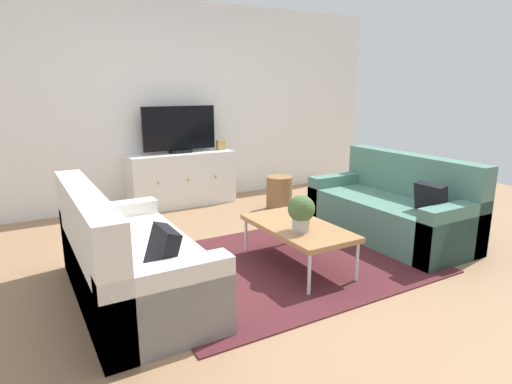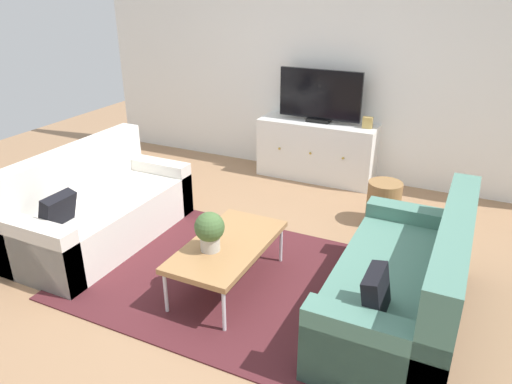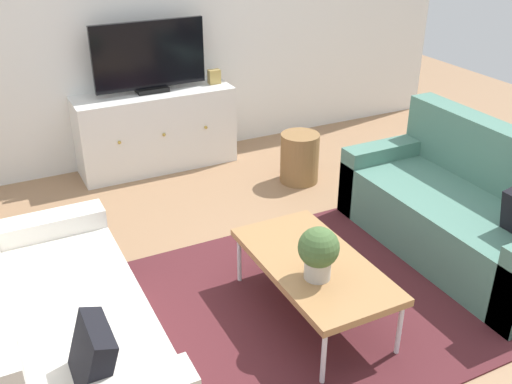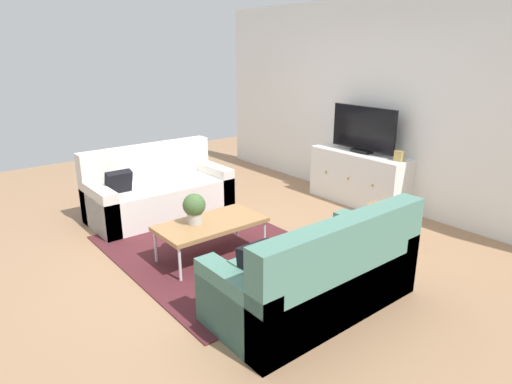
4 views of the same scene
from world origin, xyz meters
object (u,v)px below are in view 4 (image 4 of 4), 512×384
at_px(couch_left_side, 157,193).
at_px(flat_screen_tv, 363,130).
at_px(mantel_clock, 399,156).
at_px(coffee_table, 211,225).
at_px(tv_console, 359,178).
at_px(wicker_basket, 381,224).
at_px(couch_right_side, 320,279).
at_px(potted_plant, 194,207).

bearing_deg(couch_left_side, flat_screen_tv, 60.45).
relative_size(flat_screen_tv, mantel_clock, 7.68).
bearing_deg(coffee_table, tv_console, 93.12).
xyz_separation_m(mantel_clock, wicker_basket, (0.43, -0.87, -0.56)).
distance_m(couch_left_side, wicker_basket, 2.82).
distance_m(couch_right_side, potted_plant, 1.50).
xyz_separation_m(couch_right_side, tv_console, (-1.52, 2.37, 0.07)).
distance_m(coffee_table, tv_console, 2.53).
bearing_deg(potted_plant, couch_right_side, 11.38).
relative_size(tv_console, flat_screen_tv, 1.43).
bearing_deg(wicker_basket, potted_plant, -117.91).
bearing_deg(flat_screen_tv, coffee_table, -86.91).
relative_size(couch_left_side, coffee_table, 1.60).
bearing_deg(couch_right_side, coffee_table, -173.90).
relative_size(couch_left_side, tv_console, 1.23).
xyz_separation_m(couch_left_side, flat_screen_tv, (1.36, 2.39, 0.74)).
distance_m(couch_right_side, flat_screen_tv, 2.93).
bearing_deg(mantel_clock, potted_plant, -101.15).
bearing_deg(flat_screen_tv, tv_console, -90.00).
bearing_deg(mantel_clock, tv_console, -180.00).
relative_size(coffee_table, wicker_basket, 2.47).
relative_size(potted_plant, wicker_basket, 0.70).
height_order(couch_left_side, flat_screen_tv, flat_screen_tv).
bearing_deg(potted_plant, coffee_table, 64.24).
height_order(couch_left_side, coffee_table, couch_left_side).
bearing_deg(coffee_table, wicker_basket, 61.90).
height_order(coffee_table, mantel_clock, mantel_clock).
bearing_deg(couch_right_side, wicker_basket, 108.21).
relative_size(couch_left_side, flat_screen_tv, 1.76).
bearing_deg(tv_console, potted_plant, -88.54).
relative_size(couch_right_side, coffee_table, 1.60).
height_order(tv_console, mantel_clock, mantel_clock).
bearing_deg(wicker_basket, coffee_table, -118.10).
height_order(couch_right_side, tv_console, couch_right_side).
height_order(coffee_table, tv_console, tv_console).
bearing_deg(couch_right_side, potted_plant, -168.62).
height_order(couch_left_side, mantel_clock, couch_left_side).
height_order(coffee_table, flat_screen_tv, flat_screen_tv).
bearing_deg(coffee_table, mantel_clock, 79.75).
height_order(couch_left_side, tv_console, couch_left_side).
distance_m(potted_plant, mantel_clock, 2.73).
relative_size(couch_right_side, potted_plant, 5.64).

